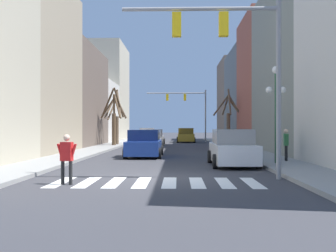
% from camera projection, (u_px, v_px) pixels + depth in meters
% --- Properties ---
extents(ground_plane, '(240.00, 240.00, 0.00)m').
position_uv_depth(ground_plane, '(158.00, 178.00, 14.10)').
color(ground_plane, '#38383D').
extents(sidewalk_left, '(2.37, 90.00, 0.15)m').
position_uv_depth(sidewalk_left, '(2.00, 175.00, 14.24)').
color(sidewalk_left, gray).
rests_on(sidewalk_left, ground_plane).
extents(sidewalk_right, '(2.37, 90.00, 0.15)m').
position_uv_depth(sidewalk_right, '(317.00, 176.00, 13.95)').
color(sidewalk_right, gray).
rests_on(sidewalk_right, ground_plane).
extents(building_row_left, '(6.00, 52.89, 13.56)m').
position_uv_depth(building_row_left, '(55.00, 80.00, 33.78)').
color(building_row_left, '#BCB299').
rests_on(building_row_left, ground_plane).
extents(building_row_right, '(6.00, 54.03, 12.15)m').
position_uv_depth(building_row_right, '(281.00, 84.00, 34.91)').
color(building_row_right, beige).
rests_on(building_row_right, ground_plane).
extents(crosswalk_stripes, '(6.75, 2.60, 0.01)m').
position_uv_depth(crosswalk_stripes, '(156.00, 182.00, 12.86)').
color(crosswalk_stripes, white).
rests_on(crosswalk_stripes, ground_plane).
extents(traffic_signal_near, '(5.56, 0.28, 6.36)m').
position_uv_depth(traffic_signal_near, '(235.00, 49.00, 13.71)').
color(traffic_signal_near, gray).
rests_on(traffic_signal_near, ground_plane).
extents(traffic_signal_far, '(7.60, 0.28, 6.59)m').
position_uv_depth(traffic_signal_far, '(188.00, 104.00, 50.13)').
color(traffic_signal_far, gray).
rests_on(traffic_signal_far, ground_plane).
extents(street_lamp_right_corner, '(0.95, 0.36, 4.51)m').
position_uv_depth(street_lamp_right_corner, '(276.00, 95.00, 18.25)').
color(street_lamp_right_corner, '#1E4C2D').
rests_on(street_lamp_right_corner, sidewalk_right).
extents(car_parked_right_mid, '(2.17, 4.83, 1.73)m').
position_uv_depth(car_parked_right_mid, '(147.00, 135.00, 51.15)').
color(car_parked_right_mid, white).
rests_on(car_parked_right_mid, ground_plane).
extents(car_parked_left_near, '(2.10, 4.23, 1.59)m').
position_uv_depth(car_parked_left_near, '(150.00, 141.00, 30.85)').
color(car_parked_left_near, gray).
rests_on(car_parked_left_near, ground_plane).
extents(car_at_intersection, '(2.19, 4.74, 1.66)m').
position_uv_depth(car_at_intersection, '(144.00, 144.00, 24.01)').
color(car_at_intersection, navy).
rests_on(car_at_intersection, ground_plane).
extents(car_driving_away_lane, '(2.12, 4.50, 1.72)m').
position_uv_depth(car_driving_away_lane, '(233.00, 149.00, 18.50)').
color(car_driving_away_lane, white).
rests_on(car_driving_away_lane, ground_plane).
extents(car_parked_left_far, '(2.01, 4.67, 1.60)m').
position_uv_depth(car_parked_left_far, '(155.00, 138.00, 40.19)').
color(car_parked_left_far, gray).
rests_on(car_parked_left_far, ground_plane).
extents(car_parked_right_near, '(2.19, 4.77, 1.72)m').
position_uv_depth(car_parked_right_near, '(186.00, 136.00, 47.40)').
color(car_parked_right_near, '#A38423').
rests_on(car_parked_right_near, ground_plane).
extents(pedestrian_on_right_sidewalk, '(0.68, 0.27, 1.59)m').
position_uv_depth(pedestrian_on_right_sidewalk, '(67.00, 155.00, 12.38)').
color(pedestrian_on_right_sidewalk, black).
rests_on(pedestrian_on_right_sidewalk, ground_plane).
extents(pedestrian_crossing_street, '(0.26, 0.68, 1.59)m').
position_uv_depth(pedestrian_crossing_street, '(286.00, 142.00, 19.51)').
color(pedestrian_crossing_street, black).
rests_on(pedestrian_crossing_street, sidewalk_right).
extents(street_tree_left_far, '(2.86, 2.87, 5.57)m').
position_uv_depth(street_tree_left_far, '(228.00, 118.00, 39.95)').
color(street_tree_left_far, brown).
rests_on(street_tree_left_far, sidewalk_right).
extents(street_tree_right_far, '(1.97, 3.06, 5.40)m').
position_uv_depth(street_tree_right_far, '(117.00, 117.00, 38.51)').
color(street_tree_right_far, brown).
rests_on(street_tree_right_far, sidewalk_left).
extents(street_tree_right_mid, '(2.37, 3.25, 5.42)m').
position_uv_depth(street_tree_right_mid, '(114.00, 118.00, 36.87)').
color(street_tree_right_mid, brown).
rests_on(street_tree_right_mid, sidewalk_left).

